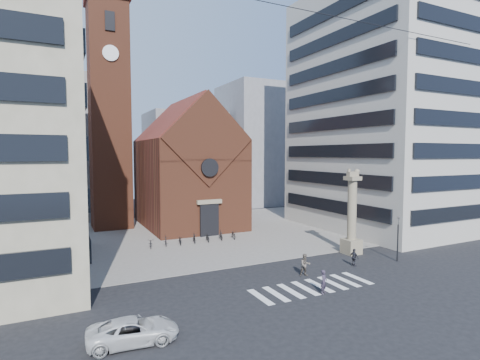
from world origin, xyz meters
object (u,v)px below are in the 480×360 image
Objects in this scene: traffic_light at (398,237)px; pedestrian_1 at (305,265)px; lion_column at (352,220)px; scooter_0 at (151,243)px; white_car at (133,331)px; pedestrian_2 at (354,257)px; pedestrian_0 at (324,282)px.

pedestrian_1 is (-10.39, 0.37, -1.36)m from traffic_light.
lion_column reaches higher than traffic_light.
scooter_0 is at bearing 135.35° from pedestrian_1.
traffic_light is at bearing 11.10° from pedestrian_1.
white_car is at bearing -169.67° from traffic_light.
scooter_0 is (-17.81, 11.28, -2.91)m from lion_column.
pedestrian_1 is at bearing -65.75° from white_car.
pedestrian_2 is at bearing -69.91° from white_car.
pedestrian_0 is at bearing -163.35° from traffic_light.
lion_column is at bearing 36.51° from pedestrian_1.
pedestrian_2 is (-2.80, -3.39, -2.66)m from lion_column.
scooter_0 is (-8.28, 18.73, -0.32)m from pedestrian_0.
pedestrian_2 is (-4.80, 0.61, -1.49)m from traffic_light.
traffic_light reaches higher than pedestrian_1.
pedestrian_1 is (1.13, 3.81, 0.07)m from pedestrian_0.
traffic_light reaches higher than pedestrian_0.
pedestrian_2 is at bearing -129.63° from lion_column.
traffic_light is (1.99, -4.00, -1.17)m from lion_column.
pedestrian_1 is 1.17× the size of pedestrian_2.
lion_column is at bearing -46.79° from pedestrian_2.
pedestrian_1 is at bearing -156.61° from lion_column.
pedestrian_0 reaches higher than white_car.
lion_column reaches higher than pedestrian_1.
pedestrian_2 is 20.99m from scooter_0.
pedestrian_2 is 0.85× the size of scooter_0.
pedestrian_2 reaches higher than scooter_0.
pedestrian_1 is (14.90, 4.97, 0.26)m from white_car.
pedestrian_2 is at bearing -31.75° from scooter_0.
scooter_0 is at bearing 85.32° from pedestrian_0.
pedestrian_0 is (13.77, 1.16, 0.19)m from white_car.
white_car is at bearing 156.30° from pedestrian_0.
pedestrian_1 is at bearing 177.99° from traffic_light.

